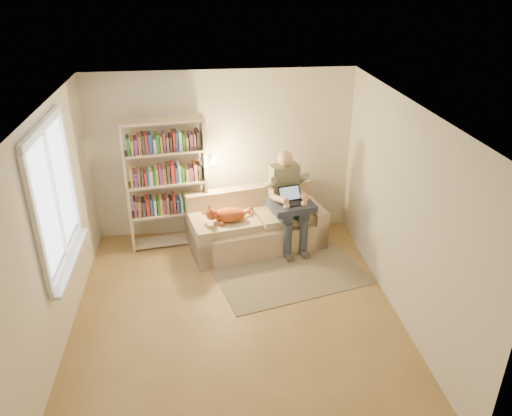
{
  "coord_description": "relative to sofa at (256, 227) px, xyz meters",
  "views": [
    {
      "loc": [
        -0.36,
        -5.02,
        3.94
      ],
      "look_at": [
        0.37,
        1.0,
        0.98
      ],
      "focal_mm": 35.0,
      "sensor_mm": 36.0,
      "label": 1
    }
  ],
  "objects": [
    {
      "name": "laptop",
      "position": [
        0.52,
        -0.19,
        0.54
      ],
      "size": [
        0.38,
        0.37,
        0.27
      ],
      "rotation": [
        0.0,
        0.0,
        0.21
      ],
      "color": "black",
      "rests_on": "blanket"
    },
    {
      "name": "ceiling",
      "position": [
        -0.45,
        -1.7,
        2.29
      ],
      "size": [
        4.0,
        4.5,
        0.02
      ],
      "primitive_type": "cube",
      "color": "white",
      "rests_on": "wall_back"
    },
    {
      "name": "wall_right",
      "position": [
        1.55,
        -1.7,
        0.99
      ],
      "size": [
        0.02,
        4.5,
        2.6
      ],
      "primitive_type": "cube",
      "color": "silver",
      "rests_on": "floor"
    },
    {
      "name": "bookshelf",
      "position": [
        -1.31,
        0.2,
        0.8
      ],
      "size": [
        1.36,
        0.47,
        2.01
      ],
      "rotation": [
        0.0,
        0.0,
        0.15
      ],
      "color": "beige",
      "rests_on": "floor"
    },
    {
      "name": "window",
      "position": [
        -2.39,
        -1.5,
        1.06
      ],
      "size": [
        0.12,
        1.52,
        1.69
      ],
      "color": "white",
      "rests_on": "wall_left"
    },
    {
      "name": "wall_left",
      "position": [
        -2.45,
        -1.7,
        0.99
      ],
      "size": [
        0.02,
        4.5,
        2.6
      ],
      "primitive_type": "cube",
      "color": "silver",
      "rests_on": "floor"
    },
    {
      "name": "sofa",
      "position": [
        0.0,
        0.0,
        0.0
      ],
      "size": [
        2.16,
        1.31,
        0.86
      ],
      "rotation": [
        0.0,
        0.0,
        0.21
      ],
      "color": "#CAAE8F",
      "rests_on": "floor"
    },
    {
      "name": "floor",
      "position": [
        -0.45,
        -1.7,
        -0.31
      ],
      "size": [
        4.5,
        4.5,
        0.0
      ],
      "primitive_type": "plane",
      "color": "olive",
      "rests_on": "ground"
    },
    {
      "name": "wall_back",
      "position": [
        -0.45,
        0.55,
        0.99
      ],
      "size": [
        4.0,
        0.02,
        2.6
      ],
      "primitive_type": "cube",
      "color": "silver",
      "rests_on": "floor"
    },
    {
      "name": "person",
      "position": [
        0.47,
        -0.06,
        0.53
      ],
      "size": [
        0.54,
        0.74,
        1.5
      ],
      "rotation": [
        0.0,
        0.0,
        0.21
      ],
      "color": "gray",
      "rests_on": "sofa"
    },
    {
      "name": "blanket",
      "position": [
        0.53,
        -0.2,
        0.43
      ],
      "size": [
        0.73,
        0.64,
        0.09
      ],
      "primitive_type": "cube",
      "rotation": [
        0.0,
        0.0,
        0.21
      ],
      "color": "#272D44",
      "rests_on": "person"
    },
    {
      "name": "cat",
      "position": [
        -0.45,
        -0.23,
        0.35
      ],
      "size": [
        0.69,
        0.35,
        0.26
      ],
      "rotation": [
        0.0,
        0.0,
        0.21
      ],
      "color": "#D25C29",
      "rests_on": "sofa"
    },
    {
      "name": "wall_front",
      "position": [
        -0.45,
        -3.95,
        0.99
      ],
      "size": [
        4.0,
        0.02,
        2.6
      ],
      "primitive_type": "cube",
      "color": "silver",
      "rests_on": "floor"
    },
    {
      "name": "rug",
      "position": [
        0.39,
        -0.93,
        -0.31
      ],
      "size": [
        2.27,
        1.67,
        0.01
      ],
      "primitive_type": "cube",
      "rotation": [
        0.0,
        0.0,
        0.25
      ],
      "color": "gray",
      "rests_on": "floor"
    }
  ]
}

